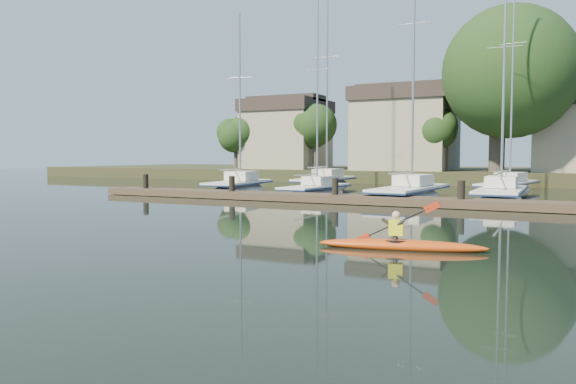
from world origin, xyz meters
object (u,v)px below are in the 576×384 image
at_px(dock, 395,200).
at_px(sailboat_1, 315,198).
at_px(sailboat_2, 410,202).
at_px(sailboat_5, 325,189).
at_px(sailboat_0, 239,194).
at_px(sailboat_3, 500,205).
at_px(sailboat_6, 508,194).
at_px(kayak, 401,243).

height_order(dock, sailboat_1, sailboat_1).
xyz_separation_m(sailboat_2, sailboat_5, (-8.53, 8.49, -0.01)).
relative_size(dock, sailboat_0, 2.67).
xyz_separation_m(dock, sailboat_1, (-6.04, 4.40, -0.37)).
bearing_deg(sailboat_5, dock, -57.20).
bearing_deg(sailboat_1, sailboat_3, 2.71).
bearing_deg(sailboat_2, sailboat_5, 138.46).
height_order(sailboat_1, sailboat_6, sailboat_6).
bearing_deg(dock, sailboat_3, 47.85).
relative_size(kayak, dock, 0.12).
relative_size(sailboat_1, sailboat_2, 0.79).
bearing_deg(sailboat_2, sailboat_3, 11.70).
bearing_deg(dock, sailboat_6, 73.80).
bearing_deg(sailboat_3, sailboat_0, 176.98).
height_order(kayak, sailboat_3, sailboat_3).
bearing_deg(sailboat_0, sailboat_6, 18.55).
height_order(sailboat_2, sailboat_3, sailboat_2).
distance_m(kayak, sailboat_1, 19.12).
xyz_separation_m(sailboat_3, sailboat_6, (-0.43, 8.21, 0.01)).
height_order(sailboat_0, sailboat_3, sailboat_3).
bearing_deg(kayak, dock, 94.89).
height_order(sailboat_1, sailboat_3, sailboat_3).
relative_size(sailboat_3, sailboat_5, 0.82).
bearing_deg(sailboat_1, sailboat_6, 42.39).
distance_m(dock, sailboat_6, 13.32).
distance_m(dock, sailboat_2, 3.95).
relative_size(dock, sailboat_3, 2.53).
xyz_separation_m(sailboat_0, sailboat_1, (5.75, -0.76, 0.04)).
distance_m(sailboat_3, sailboat_5, 15.17).
relative_size(sailboat_0, sailboat_2, 0.80).
bearing_deg(sailboat_2, sailboat_0, 177.15).
height_order(dock, sailboat_0, sailboat_0).
xyz_separation_m(sailboat_3, sailboat_5, (-12.99, 7.84, -0.00)).
relative_size(kayak, sailboat_3, 0.31).
distance_m(dock, sailboat_1, 7.48).
height_order(kayak, dock, kayak).
distance_m(sailboat_3, sailboat_6, 8.22).
relative_size(kayak, sailboat_0, 0.33).
bearing_deg(sailboat_6, dock, -97.86).
relative_size(sailboat_0, sailboat_1, 1.01).
height_order(kayak, sailboat_5, sailboat_5).
xyz_separation_m(sailboat_1, sailboat_3, (10.18, 0.18, -0.03)).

